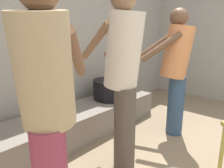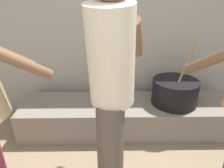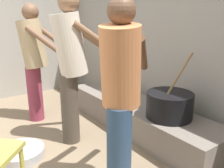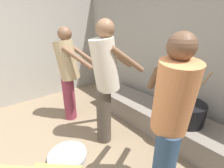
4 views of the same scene
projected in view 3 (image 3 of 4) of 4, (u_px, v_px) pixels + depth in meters
name	position (u px, v px, depth m)	size (l,w,h in m)	color
block_enclosure_rear	(181.00, 36.00, 2.94)	(5.31, 0.20, 2.34)	#9E998E
hearth_ledge	(136.00, 116.00, 3.07)	(2.36, 0.60, 0.34)	slate
cooking_pot_main	(170.00, 105.00, 2.56)	(0.50, 0.50, 0.73)	black
cook_in_cream_shirt	(71.00, 61.00, 2.55)	(0.46, 0.73, 1.65)	#4C4238
cook_in_tan_shirt	(34.00, 57.00, 3.14)	(0.70, 0.68, 1.56)	#8C3347
cook_in_orange_shirt	(120.00, 88.00, 1.80)	(0.67, 0.70, 1.54)	navy
metal_mixing_bowl	(21.00, 153.00, 2.46)	(0.47, 0.47, 0.09)	#B7B7BC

